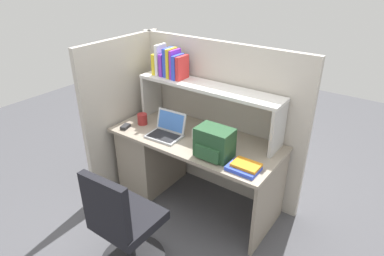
{
  "coord_description": "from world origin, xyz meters",
  "views": [
    {
      "loc": [
        1.54,
        -2.21,
        2.2
      ],
      "look_at": [
        0.0,
        -0.05,
        0.85
      ],
      "focal_mm": 31.09,
      "sensor_mm": 36.0,
      "label": 1
    }
  ],
  "objects_px": {
    "laptop": "(167,131)",
    "computer_mouse": "(125,127)",
    "office_chair": "(125,229)",
    "snack_canister": "(142,119)",
    "backpack": "(214,143)",
    "paper_cup": "(196,134)"
  },
  "relations": [
    {
      "from": "laptop",
      "to": "computer_mouse",
      "type": "distance_m",
      "value": 0.44
    },
    {
      "from": "office_chair",
      "to": "snack_canister",
      "type": "bearing_deg",
      "value": -58.2
    },
    {
      "from": "snack_canister",
      "to": "office_chair",
      "type": "bearing_deg",
      "value": -55.08
    },
    {
      "from": "backpack",
      "to": "paper_cup",
      "type": "height_order",
      "value": "backpack"
    },
    {
      "from": "backpack",
      "to": "computer_mouse",
      "type": "height_order",
      "value": "backpack"
    },
    {
      "from": "paper_cup",
      "to": "snack_canister",
      "type": "relative_size",
      "value": 0.83
    },
    {
      "from": "laptop",
      "to": "paper_cup",
      "type": "height_order",
      "value": "laptop"
    },
    {
      "from": "laptop",
      "to": "paper_cup",
      "type": "relative_size",
      "value": 3.63
    },
    {
      "from": "backpack",
      "to": "paper_cup",
      "type": "bearing_deg",
      "value": 150.59
    },
    {
      "from": "computer_mouse",
      "to": "snack_canister",
      "type": "relative_size",
      "value": 0.97
    },
    {
      "from": "backpack",
      "to": "computer_mouse",
      "type": "xyz_separation_m",
      "value": [
        -0.98,
        -0.06,
        -0.11
      ]
    },
    {
      "from": "laptop",
      "to": "snack_canister",
      "type": "relative_size",
      "value": 3.03
    },
    {
      "from": "computer_mouse",
      "to": "laptop",
      "type": "bearing_deg",
      "value": 1.85
    },
    {
      "from": "snack_canister",
      "to": "paper_cup",
      "type": "bearing_deg",
      "value": 6.2
    },
    {
      "from": "computer_mouse",
      "to": "office_chair",
      "type": "height_order",
      "value": "office_chair"
    },
    {
      "from": "backpack",
      "to": "computer_mouse",
      "type": "distance_m",
      "value": 0.98
    },
    {
      "from": "snack_canister",
      "to": "office_chair",
      "type": "height_order",
      "value": "office_chair"
    },
    {
      "from": "laptop",
      "to": "backpack",
      "type": "distance_m",
      "value": 0.56
    },
    {
      "from": "laptop",
      "to": "office_chair",
      "type": "distance_m",
      "value": 0.98
    },
    {
      "from": "snack_canister",
      "to": "computer_mouse",
      "type": "bearing_deg",
      "value": -112.99
    },
    {
      "from": "office_chair",
      "to": "paper_cup",
      "type": "bearing_deg",
      "value": -91.39
    },
    {
      "from": "laptop",
      "to": "backpack",
      "type": "bearing_deg",
      "value": -5.63
    }
  ]
}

